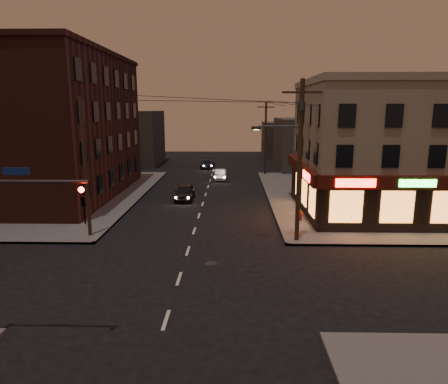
{
  "coord_description": "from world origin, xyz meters",
  "views": [
    {
      "loc": [
        2.68,
        -18.71,
        8.43
      ],
      "look_at": [
        2.14,
        6.1,
        3.2
      ],
      "focal_mm": 32.0,
      "sensor_mm": 36.0,
      "label": 1
    }
  ],
  "objects_px": {
    "sedan_near": "(185,192)",
    "fire_hydrant": "(301,215)",
    "sedan_mid": "(221,175)",
    "sedan_far": "(207,164)"
  },
  "relations": [
    {
      "from": "sedan_far",
      "to": "sedan_mid",
      "type": "bearing_deg",
      "value": -72.73
    },
    {
      "from": "sedan_mid",
      "to": "sedan_far",
      "type": "height_order",
      "value": "sedan_mid"
    },
    {
      "from": "sedan_near",
      "to": "sedan_mid",
      "type": "height_order",
      "value": "sedan_near"
    },
    {
      "from": "sedan_near",
      "to": "fire_hydrant",
      "type": "bearing_deg",
      "value": -37.42
    },
    {
      "from": "sedan_near",
      "to": "sedan_mid",
      "type": "distance_m",
      "value": 11.1
    },
    {
      "from": "sedan_mid",
      "to": "fire_hydrant",
      "type": "xyz_separation_m",
      "value": [
        6.56,
        -18.03,
        -0.07
      ]
    },
    {
      "from": "sedan_mid",
      "to": "fire_hydrant",
      "type": "height_order",
      "value": "sedan_mid"
    },
    {
      "from": "fire_hydrant",
      "to": "sedan_mid",
      "type": "bearing_deg",
      "value": 110.01
    },
    {
      "from": "sedan_mid",
      "to": "sedan_far",
      "type": "distance_m",
      "value": 9.5
    },
    {
      "from": "sedan_far",
      "to": "fire_hydrant",
      "type": "xyz_separation_m",
      "value": [
        8.72,
        -27.29,
        -0.05
      ]
    }
  ]
}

